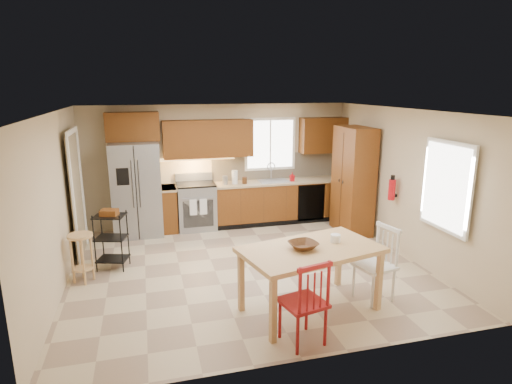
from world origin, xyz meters
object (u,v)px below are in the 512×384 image
object	(u,v)px
table_jar	(335,240)
table_bowl	(303,249)
dining_table	(310,280)
soap_bottle	(292,177)
chair_red	(303,301)
range_stove	(196,207)
fire_extinguisher	(392,190)
utility_cart	(112,241)
pantry	(353,181)
bar_stool	(82,258)
chair_white	(375,264)
refrigerator	(137,189)

from	to	relation	value
table_jar	table_bowl	bearing A→B (deg)	-167.47
dining_table	table_jar	xyz separation A→B (m)	(0.38, 0.11, 0.47)
soap_bottle	chair_red	world-z (taller)	soap_bottle
range_stove	fire_extinguisher	world-z (taller)	fire_extinguisher
table_jar	utility_cart	world-z (taller)	table_jar
fire_extinguisher	table_bowl	bearing A→B (deg)	-143.89
pantry	utility_cart	bearing A→B (deg)	-171.79
dining_table	bar_stool	size ratio (longest dim) A/B	2.34
bar_stool	table_jar	bearing A→B (deg)	-46.54
dining_table	chair_white	distance (m)	0.96
dining_table	fire_extinguisher	bearing A→B (deg)	24.34
fire_extinguisher	table_jar	xyz separation A→B (m)	(-1.78, -1.55, -0.20)
fire_extinguisher	table_jar	distance (m)	2.37
soap_bottle	bar_stool	xyz separation A→B (m)	(-3.98, -1.96, -0.62)
refrigerator	soap_bottle	world-z (taller)	refrigerator
bar_stool	soap_bottle	bearing A→B (deg)	4.40
range_stove	utility_cart	xyz separation A→B (m)	(-1.55, -1.64, 0.00)
refrigerator	pantry	world-z (taller)	pantry
range_stove	table_jar	distance (m)	3.87
dining_table	table_bowl	bearing A→B (deg)	166.88
pantry	dining_table	distance (m)	3.41
chair_white	table_bowl	distance (m)	1.12
soap_bottle	dining_table	world-z (taller)	soap_bottle
soap_bottle	bar_stool	distance (m)	4.48
refrigerator	chair_red	distance (m)	4.67
refrigerator	table_bowl	distance (m)	4.18
range_stove	pantry	bearing A→B (deg)	-18.29
utility_cart	chair_white	bearing A→B (deg)	-13.12
fire_extinguisher	utility_cart	distance (m)	4.79
bar_stool	utility_cart	bearing A→B (deg)	23.76
pantry	bar_stool	world-z (taller)	pantry
refrigerator	dining_table	size ratio (longest dim) A/B	1.04
pantry	chair_red	distance (m)	4.12
range_stove	table_bowl	distance (m)	3.83
table_bowl	bar_stool	distance (m)	3.33
bar_stool	dining_table	bearing A→B (deg)	-50.92
table_jar	soap_bottle	bearing A→B (deg)	79.73
range_stove	dining_table	size ratio (longest dim) A/B	0.53
refrigerator	table_bowl	size ratio (longest dim) A/B	5.14
chair_white	table_bowl	world-z (taller)	chair_white
range_stove	chair_red	size ratio (longest dim) A/B	0.90
chair_red	chair_white	world-z (taller)	same
soap_bottle	pantry	xyz separation A→B (m)	(0.95, -0.90, 0.05)
chair_red	chair_white	distance (m)	1.48
chair_red	chair_white	size ratio (longest dim) A/B	1.00
dining_table	bar_stool	world-z (taller)	dining_table
refrigerator	fire_extinguisher	world-z (taller)	refrigerator
refrigerator	table_bowl	bearing A→B (deg)	-60.52
range_stove	pantry	distance (m)	3.19
bar_stool	utility_cart	world-z (taller)	utility_cart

